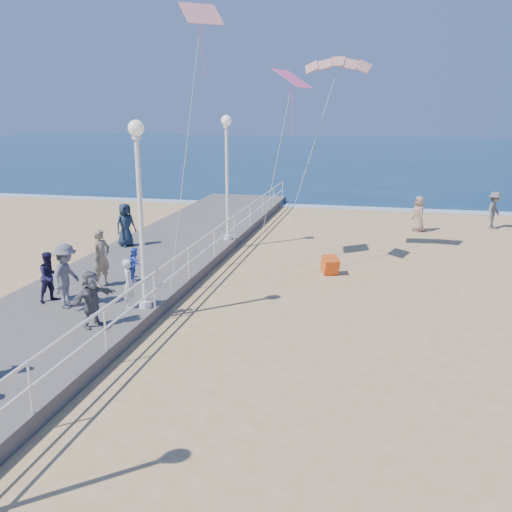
% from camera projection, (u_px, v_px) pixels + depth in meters
% --- Properties ---
extents(ground, '(160.00, 160.00, 0.00)m').
position_uv_depth(ground, '(329.00, 336.00, 15.53)').
color(ground, tan).
rests_on(ground, ground).
extents(ocean, '(160.00, 90.00, 0.05)m').
position_uv_depth(ocean, '(377.00, 153.00, 76.86)').
color(ocean, '#0C2B4D').
rests_on(ocean, ground).
extents(surf_line, '(160.00, 1.20, 0.04)m').
position_uv_depth(surf_line, '(362.00, 208.00, 34.86)').
color(surf_line, white).
rests_on(surf_line, ground).
extents(boardwalk, '(5.00, 44.00, 0.40)m').
position_uv_depth(boardwalk, '(79.00, 308.00, 17.07)').
color(boardwalk, slate).
rests_on(boardwalk, ground).
extents(railing, '(0.05, 42.00, 0.55)m').
position_uv_depth(railing, '(154.00, 280.00, 16.28)').
color(railing, white).
rests_on(railing, boardwalk).
extents(lamp_post_mid, '(0.44, 0.44, 5.32)m').
position_uv_depth(lamp_post_mid, '(140.00, 196.00, 15.73)').
color(lamp_post_mid, white).
rests_on(lamp_post_mid, boardwalk).
extents(lamp_post_far, '(0.44, 0.44, 5.32)m').
position_uv_depth(lamp_post_far, '(227.00, 165.00, 24.23)').
color(lamp_post_far, white).
rests_on(lamp_post_far, boardwalk).
extents(woman_holding_toddler, '(0.45, 0.59, 1.45)m').
position_uv_depth(woman_holding_toddler, '(129.00, 284.00, 16.39)').
color(woman_holding_toddler, silver).
rests_on(woman_holding_toddler, boardwalk).
extents(toddler_held, '(0.43, 0.51, 0.91)m').
position_uv_depth(toddler_held, '(135.00, 263.00, 16.35)').
color(toddler_held, blue).
rests_on(toddler_held, boardwalk).
extents(spectator_2, '(0.76, 1.25, 1.89)m').
position_uv_depth(spectator_2, '(66.00, 276.00, 16.37)').
color(spectator_2, slate).
rests_on(spectator_2, boardwalk).
extents(spectator_4, '(0.97, 1.05, 1.81)m').
position_uv_depth(spectator_4, '(125.00, 225.00, 23.66)').
color(spectator_4, '#1C293D').
rests_on(spectator_4, boardwalk).
extents(spectator_5, '(0.92, 1.48, 1.53)m').
position_uv_depth(spectator_5, '(92.00, 299.00, 14.96)').
color(spectator_5, slate).
rests_on(spectator_5, boardwalk).
extents(spectator_6, '(0.65, 0.80, 1.89)m').
position_uv_depth(spectator_6, '(101.00, 258.00, 18.34)').
color(spectator_6, gray).
rests_on(spectator_6, boardwalk).
extents(spectator_7, '(0.87, 0.93, 1.52)m').
position_uv_depth(spectator_7, '(50.00, 277.00, 16.93)').
color(spectator_7, '#201C3E').
rests_on(spectator_7, boardwalk).
extents(beach_walker_a, '(1.17, 1.41, 1.90)m').
position_uv_depth(beach_walker_a, '(494.00, 210.00, 29.01)').
color(beach_walker_a, slate).
rests_on(beach_walker_a, ground).
extents(beach_walker_c, '(0.84, 1.02, 1.78)m').
position_uv_depth(beach_walker_c, '(419.00, 214.00, 28.33)').
color(beach_walker_c, gray).
rests_on(beach_walker_c, ground).
extents(box_kite, '(0.80, 0.87, 0.74)m').
position_uv_depth(box_kite, '(330.00, 267.00, 21.14)').
color(box_kite, red).
rests_on(box_kite, ground).
extents(kite_parafoil, '(2.55, 0.94, 0.65)m').
position_uv_depth(kite_parafoil, '(338.00, 61.00, 21.66)').
color(kite_parafoil, red).
extents(kite_diamond_pink, '(1.38, 1.49, 0.66)m').
position_uv_depth(kite_diamond_pink, '(293.00, 79.00, 19.98)').
color(kite_diamond_pink, '#F35999').
extents(kite_diamond_redwhite, '(1.68, 1.63, 0.81)m').
position_uv_depth(kite_diamond_redwhite, '(201.00, 14.00, 19.46)').
color(kite_diamond_redwhite, red).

